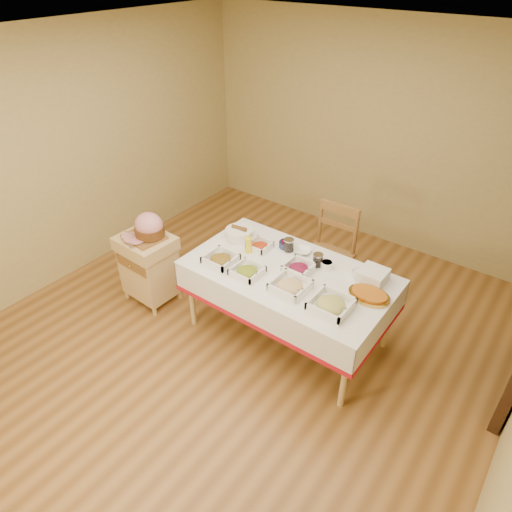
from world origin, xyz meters
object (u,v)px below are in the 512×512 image
at_px(butcher_cart, 149,265).
at_px(ham_on_board, 148,228).
at_px(dining_table, 288,285).
at_px(preserve_jar_right, 318,261).
at_px(brass_platter, 369,295).
at_px(plate_stack, 373,276).
at_px(dining_chair, 328,254).
at_px(bread_basket, 239,233).
at_px(preserve_jar_left, 289,246).
at_px(mustard_bottle, 249,244).

relative_size(butcher_cart, ham_on_board, 1.85).
xyz_separation_m(dining_table, ham_on_board, (-1.41, -0.35, 0.27)).
relative_size(preserve_jar_right, brass_platter, 0.34).
bearing_deg(ham_on_board, plate_stack, 17.79).
distance_m(dining_chair, bread_basket, 0.95).
relative_size(ham_on_board, plate_stack, 1.83).
xyz_separation_m(preserve_jar_left, plate_stack, (0.83, 0.04, -0.00)).
height_order(dining_chair, bread_basket, dining_chair).
xyz_separation_m(dining_chair, ham_on_board, (-1.40, -1.10, 0.33)).
bearing_deg(ham_on_board, mustard_bottle, 21.78).
bearing_deg(dining_chair, ham_on_board, -141.77).
distance_m(preserve_jar_right, brass_platter, 0.58).
distance_m(dining_chair, brass_platter, 1.02).
bearing_deg(butcher_cart, ham_on_board, 38.11).
distance_m(mustard_bottle, brass_platter, 1.19).
bearing_deg(dining_table, mustard_bottle, 176.79).
height_order(preserve_jar_right, mustard_bottle, mustard_bottle).
relative_size(dining_table, ham_on_board, 4.48).
distance_m(preserve_jar_left, plate_stack, 0.83).
relative_size(dining_chair, preserve_jar_right, 8.64).
bearing_deg(bread_basket, preserve_jar_left, 11.29).
relative_size(preserve_jar_left, preserve_jar_right, 1.04).
relative_size(bread_basket, plate_stack, 1.22).
bearing_deg(dining_table, butcher_cart, -165.19).
xyz_separation_m(preserve_jar_right, plate_stack, (0.49, 0.09, 0.00)).
distance_m(butcher_cart, dining_chair, 1.84).
relative_size(mustard_bottle, plate_stack, 0.87).
height_order(dining_table, ham_on_board, ham_on_board).
distance_m(ham_on_board, preserve_jar_left, 1.37).
xyz_separation_m(butcher_cart, plate_stack, (2.10, 0.69, 0.39)).
xyz_separation_m(plate_stack, brass_platter, (0.07, -0.22, -0.03)).
xyz_separation_m(dining_table, dining_chair, (-0.00, 0.75, -0.07)).
bearing_deg(preserve_jar_left, mustard_bottle, -139.18).
distance_m(ham_on_board, bread_basket, 0.88).
xyz_separation_m(dining_table, preserve_jar_right, (0.16, 0.22, 0.22)).
distance_m(butcher_cart, brass_platter, 2.25).
relative_size(mustard_bottle, bread_basket, 0.71).
relative_size(dining_table, preserve_jar_left, 14.66).
bearing_deg(preserve_jar_left, plate_stack, 2.68).
distance_m(preserve_jar_right, plate_stack, 0.50).
xyz_separation_m(mustard_bottle, brass_platter, (1.19, 0.06, -0.07)).
xyz_separation_m(preserve_jar_left, bread_basket, (-0.51, -0.10, -0.00)).
xyz_separation_m(dining_chair, plate_stack, (0.65, -0.44, 0.28)).
height_order(dining_chair, preserve_jar_left, dining_chair).
bearing_deg(brass_platter, dining_chair, 137.47).
relative_size(ham_on_board, preserve_jar_left, 3.27).
bearing_deg(preserve_jar_left, dining_chair, 69.87).
distance_m(butcher_cart, mustard_bottle, 1.14).
height_order(bread_basket, brass_platter, bread_basket).
relative_size(butcher_cart, preserve_jar_right, 6.29).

